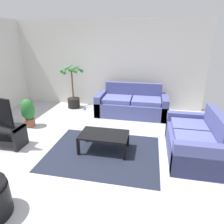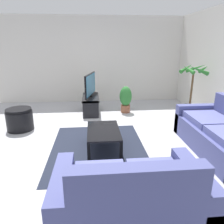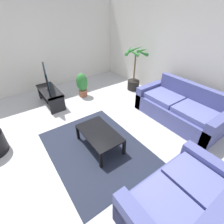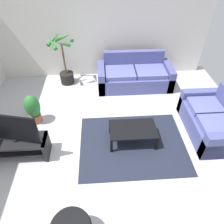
{
  "view_description": "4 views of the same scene",
  "coord_description": "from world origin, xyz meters",
  "px_view_note": "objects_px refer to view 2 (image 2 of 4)",
  "views": [
    {
      "loc": [
        1.37,
        -3.12,
        2.16
      ],
      "look_at": [
        0.58,
        0.8,
        0.62
      ],
      "focal_mm": 30.95,
      "sensor_mm": 36.0,
      "label": 1
    },
    {
      "loc": [
        4.08,
        0.04,
        1.83
      ],
      "look_at": [
        0.35,
        0.38,
        0.64
      ],
      "focal_mm": 34.13,
      "sensor_mm": 36.0,
      "label": 2
    },
    {
      "loc": [
        2.63,
        -0.99,
        2.47
      ],
      "look_at": [
        0.38,
        0.63,
        0.59
      ],
      "focal_mm": 26.05,
      "sensor_mm": 36.0,
      "label": 3
    },
    {
      "loc": [
        -0.07,
        -2.6,
        3.39
      ],
      "look_at": [
        0.13,
        0.49,
        0.6
      ],
      "focal_mm": 32.68,
      "sensor_mm": 36.0,
      "label": 4
    }
  ],
  "objects_px": {
    "tv": "(90,85)",
    "ottoman": "(20,119)",
    "tv_stand": "(91,102)",
    "couch_loveseat": "(130,200)",
    "couch_main": "(224,137)",
    "potted_palm": "(191,98)",
    "coffee_table": "(103,132)",
    "potted_plant_small": "(126,98)"
  },
  "relations": [
    {
      "from": "couch_main",
      "to": "tv_stand",
      "type": "distance_m",
      "value": 3.47
    },
    {
      "from": "ottoman",
      "to": "tv_stand",
      "type": "bearing_deg",
      "value": 125.98
    },
    {
      "from": "potted_palm",
      "to": "couch_loveseat",
      "type": "bearing_deg",
      "value": -33.06
    },
    {
      "from": "couch_loveseat",
      "to": "potted_palm",
      "type": "relative_size",
      "value": 1.11
    },
    {
      "from": "potted_palm",
      "to": "ottoman",
      "type": "distance_m",
      "value": 4.2
    },
    {
      "from": "potted_plant_small",
      "to": "ottoman",
      "type": "relative_size",
      "value": 1.29
    },
    {
      "from": "couch_loveseat",
      "to": "tv_stand",
      "type": "bearing_deg",
      "value": -174.07
    },
    {
      "from": "ottoman",
      "to": "couch_main",
      "type": "bearing_deg",
      "value": 69.66
    },
    {
      "from": "coffee_table",
      "to": "ottoman",
      "type": "relative_size",
      "value": 1.68
    },
    {
      "from": "tv_stand",
      "to": "coffee_table",
      "type": "xyz_separation_m",
      "value": [
        2.24,
        0.24,
        0.03
      ]
    },
    {
      "from": "potted_palm",
      "to": "potted_plant_small",
      "type": "bearing_deg",
      "value": -109.35
    },
    {
      "from": "couch_main",
      "to": "couch_loveseat",
      "type": "bearing_deg",
      "value": -53.49
    },
    {
      "from": "couch_loveseat",
      "to": "tv",
      "type": "distance_m",
      "value": 4.04
    },
    {
      "from": "couch_loveseat",
      "to": "couch_main",
      "type": "bearing_deg",
      "value": 126.51
    },
    {
      "from": "couch_loveseat",
      "to": "tv",
      "type": "xyz_separation_m",
      "value": [
        -3.99,
        -0.41,
        0.49
      ]
    },
    {
      "from": "coffee_table",
      "to": "tv",
      "type": "bearing_deg",
      "value": -174.08
    },
    {
      "from": "tv",
      "to": "ottoman",
      "type": "height_order",
      "value": "tv"
    },
    {
      "from": "potted_plant_small",
      "to": "potted_palm",
      "type": "bearing_deg",
      "value": 70.65
    },
    {
      "from": "tv_stand",
      "to": "potted_plant_small",
      "type": "relative_size",
      "value": 1.49
    },
    {
      "from": "tv_stand",
      "to": "ottoman",
      "type": "bearing_deg",
      "value": -54.02
    },
    {
      "from": "couch_main",
      "to": "tv",
      "type": "relative_size",
      "value": 1.97
    },
    {
      "from": "couch_main",
      "to": "couch_loveseat",
      "type": "relative_size",
      "value": 1.32
    },
    {
      "from": "tv",
      "to": "ottoman",
      "type": "relative_size",
      "value": 1.82
    },
    {
      "from": "coffee_table",
      "to": "ottoman",
      "type": "bearing_deg",
      "value": -121.24
    },
    {
      "from": "tv_stand",
      "to": "ottoman",
      "type": "distance_m",
      "value": 1.95
    },
    {
      "from": "coffee_table",
      "to": "potted_plant_small",
      "type": "height_order",
      "value": "potted_plant_small"
    },
    {
      "from": "couch_loveseat",
      "to": "tv",
      "type": "relative_size",
      "value": 1.49
    },
    {
      "from": "couch_main",
      "to": "ottoman",
      "type": "distance_m",
      "value": 4.14
    },
    {
      "from": "couch_main",
      "to": "ottoman",
      "type": "bearing_deg",
      "value": -110.34
    },
    {
      "from": "couch_loveseat",
      "to": "ottoman",
      "type": "height_order",
      "value": "couch_loveseat"
    },
    {
      "from": "potted_plant_small",
      "to": "tv",
      "type": "bearing_deg",
      "value": -95.0
    },
    {
      "from": "potted_plant_small",
      "to": "couch_main",
      "type": "bearing_deg",
      "value": 28.15
    },
    {
      "from": "tv",
      "to": "potted_plant_small",
      "type": "relative_size",
      "value": 1.4
    },
    {
      "from": "tv_stand",
      "to": "couch_main",
      "type": "bearing_deg",
      "value": 41.76
    },
    {
      "from": "tv",
      "to": "coffee_table",
      "type": "distance_m",
      "value": 2.3
    },
    {
      "from": "tv",
      "to": "tv_stand",
      "type": "bearing_deg",
      "value": -102.99
    },
    {
      "from": "ottoman",
      "to": "coffee_table",
      "type": "bearing_deg",
      "value": 58.76
    },
    {
      "from": "couch_loveseat",
      "to": "coffee_table",
      "type": "height_order",
      "value": "couch_loveseat"
    },
    {
      "from": "couch_loveseat",
      "to": "ottoman",
      "type": "xyz_separation_m",
      "value": [
        -2.84,
        -1.99,
        -0.06
      ]
    },
    {
      "from": "potted_plant_small",
      "to": "ottoman",
      "type": "distance_m",
      "value": 2.76
    },
    {
      "from": "couch_loveseat",
      "to": "potted_plant_small",
      "type": "distance_m",
      "value": 3.94
    },
    {
      "from": "potted_palm",
      "to": "ottoman",
      "type": "bearing_deg",
      "value": -83.25
    }
  ]
}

